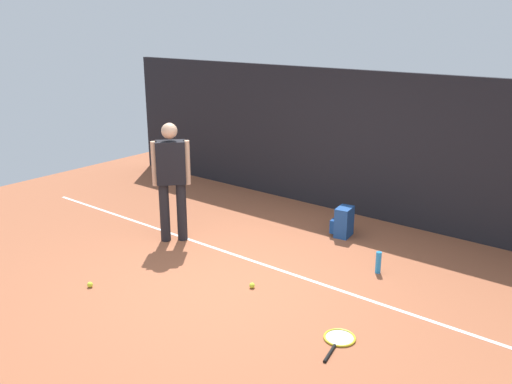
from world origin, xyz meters
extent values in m
plane|color=#9E5638|center=(0.00, 0.00, 0.00)|extent=(12.00, 12.00, 0.00)
cube|color=black|center=(0.00, 3.00, 1.15)|extent=(10.00, 0.10, 2.30)
cube|color=white|center=(0.00, 0.49, 0.00)|extent=(9.00, 0.05, 0.00)
cylinder|color=black|center=(-1.55, 0.27, 0.42)|extent=(0.14, 0.14, 0.85)
cylinder|color=black|center=(-1.39, 0.44, 0.42)|extent=(0.14, 0.14, 0.85)
cube|color=black|center=(-1.47, 0.36, 1.15)|extent=(0.43, 0.44, 0.60)
sphere|color=#D8A884|center=(-1.47, 0.36, 1.59)|extent=(0.22, 0.22, 0.22)
cylinder|color=#D8A884|center=(-1.62, 0.20, 1.14)|extent=(0.09, 0.09, 0.62)
cylinder|color=#D8A884|center=(-1.32, 0.52, 1.14)|extent=(0.09, 0.09, 0.62)
cylinder|color=black|center=(1.76, -0.69, 0.01)|extent=(0.09, 0.30, 0.03)
torus|color=gold|center=(1.70, -0.40, 0.01)|extent=(0.39, 0.39, 0.02)
cylinder|color=#B2B2B2|center=(1.70, -0.40, 0.01)|extent=(0.33, 0.33, 0.00)
cube|color=#1E478C|center=(0.36, 2.00, 0.22)|extent=(0.24, 0.33, 0.44)
cube|color=navy|center=(0.22, 1.98, 0.14)|extent=(0.11, 0.23, 0.20)
sphere|color=#CCE033|center=(0.34, -0.10, 0.03)|extent=(0.07, 0.07, 0.07)
sphere|color=#CCE033|center=(-1.17, -1.28, 0.03)|extent=(0.07, 0.07, 0.07)
cylinder|color=#268CD8|center=(1.31, 1.20, 0.14)|extent=(0.07, 0.07, 0.28)
camera|label=1|loc=(3.99, -4.61, 3.02)|focal=38.28mm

